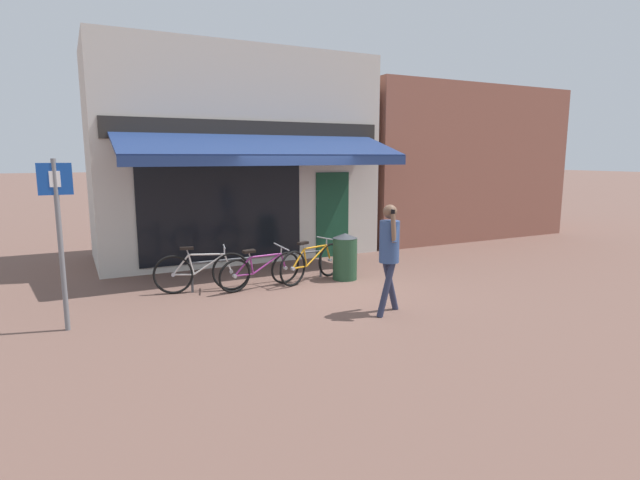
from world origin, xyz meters
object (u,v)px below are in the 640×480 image
bicycle_purple (261,270)px  bicycle_orange (312,263)px  parking_sign (59,227)px  pedestrian_adult (389,246)px  litter_bin (345,256)px  bicycle_silver (202,272)px

bicycle_purple → bicycle_orange: bearing=-7.4°
parking_sign → pedestrian_adult: bearing=-17.4°
pedestrian_adult → litter_bin: bearing=-108.7°
bicycle_silver → bicycle_purple: 1.08m
bicycle_purple → bicycle_orange: bicycle_orange is taller
litter_bin → parking_sign: size_ratio=0.39×
bicycle_purple → litter_bin: litter_bin is taller
bicycle_silver → pedestrian_adult: size_ratio=0.98×
bicycle_silver → bicycle_orange: bearing=8.1°
litter_bin → bicycle_silver: bearing=173.3°
bicycle_silver → parking_sign: (-2.25, -1.17, 1.12)m
bicycle_silver → bicycle_purple: bicycle_silver is taller
pedestrian_adult → litter_bin: size_ratio=1.85×
litter_bin → bicycle_orange: bearing=167.1°
bicycle_orange → parking_sign: (-4.42, -0.99, 1.12)m
pedestrian_adult → parking_sign: parking_sign is taller
bicycle_silver → parking_sign: 2.77m
bicycle_purple → parking_sign: 3.61m
bicycle_purple → pedestrian_adult: bearing=-72.3°
bicycle_silver → bicycle_purple: bearing=-0.6°
bicycle_orange → bicycle_purple: bearing=161.8°
bicycle_purple → bicycle_orange: size_ratio=1.03×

